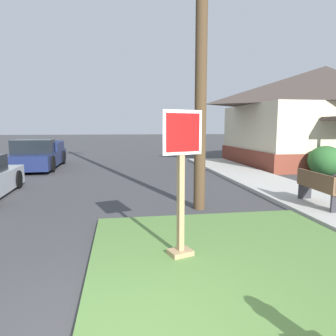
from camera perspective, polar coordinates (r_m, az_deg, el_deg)
grass_corner_patch at (r=4.81m, az=14.86°, el=-18.15°), size 4.60×5.71×0.08m
sidewalk_strip at (r=10.51m, az=21.70°, el=-4.14°), size 2.20×19.54×0.12m
stop_sign at (r=4.79m, az=2.45°, el=-3.73°), size 0.64×0.38×2.28m
manhole_cover at (r=5.90m, az=-7.48°, el=-13.30°), size 0.70×0.70×0.02m
pickup_truck_navy at (r=16.92m, az=-23.03°, el=2.00°), size 2.23×5.26×1.48m
street_bench at (r=8.75m, az=26.02°, el=-3.15°), size 0.48×1.61×0.85m
corner_house at (r=19.55m, az=26.70°, el=8.83°), size 9.72×8.52×5.41m
shrub_near_porch at (r=14.86m, az=27.07°, el=1.18°), size 1.44×1.44×1.29m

